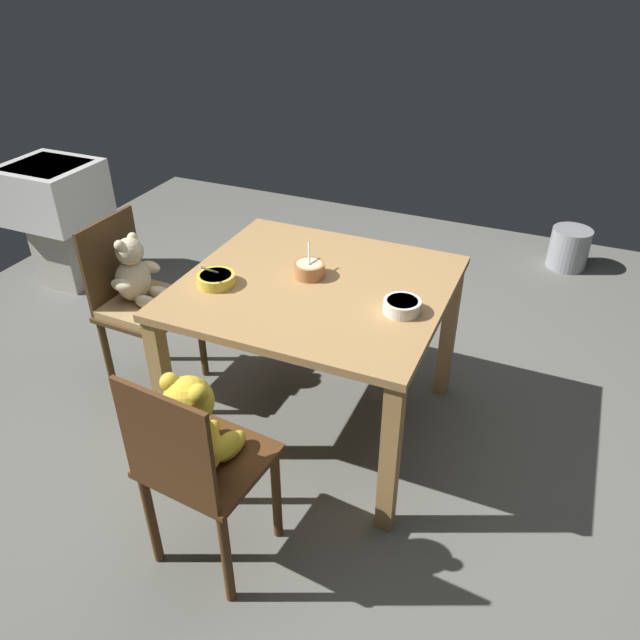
{
  "coord_description": "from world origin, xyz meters",
  "views": [
    {
      "loc": [
        0.91,
        -2.06,
        2.02
      ],
      "look_at": [
        0.0,
        0.05,
        0.54
      ],
      "focal_mm": 34.63,
      "sensor_mm": 36.0,
      "label": 1
    }
  ],
  "objects_px": {
    "porridge_bowl_white_near_right": "(402,306)",
    "metal_pail": "(569,248)",
    "teddy_chair_near_left": "(139,292)",
    "porridge_bowl_yellow_near_left": "(216,279)",
    "porridge_bowl_terracotta_center": "(309,269)",
    "sink_basin": "(56,208)",
    "dining_table": "(315,306)",
    "teddy_chair_near_front": "(196,444)"
  },
  "relations": [
    {
      "from": "dining_table",
      "to": "teddy_chair_near_front",
      "type": "bearing_deg",
      "value": -93.67
    },
    {
      "from": "teddy_chair_near_left",
      "to": "teddy_chair_near_front",
      "type": "height_order",
      "value": "teddy_chair_near_left"
    },
    {
      "from": "porridge_bowl_yellow_near_left",
      "to": "sink_basin",
      "type": "bearing_deg",
      "value": 154.63
    },
    {
      "from": "porridge_bowl_terracotta_center",
      "to": "porridge_bowl_white_near_right",
      "type": "distance_m",
      "value": 0.46
    },
    {
      "from": "teddy_chair_near_front",
      "to": "porridge_bowl_terracotta_center",
      "type": "height_order",
      "value": "porridge_bowl_terracotta_center"
    },
    {
      "from": "porridge_bowl_terracotta_center",
      "to": "sink_basin",
      "type": "height_order",
      "value": "porridge_bowl_terracotta_center"
    },
    {
      "from": "porridge_bowl_yellow_near_left",
      "to": "sink_basin",
      "type": "xyz_separation_m",
      "value": [
        -1.67,
        0.79,
        -0.26
      ]
    },
    {
      "from": "dining_table",
      "to": "teddy_chair_near_front",
      "type": "xyz_separation_m",
      "value": [
        -0.05,
        -0.85,
        -0.07
      ]
    },
    {
      "from": "metal_pail",
      "to": "sink_basin",
      "type": "bearing_deg",
      "value": -153.16
    },
    {
      "from": "sink_basin",
      "to": "dining_table",
      "type": "bearing_deg",
      "value": -16.94
    },
    {
      "from": "sink_basin",
      "to": "teddy_chair_near_front",
      "type": "bearing_deg",
      "value": -36.55
    },
    {
      "from": "sink_basin",
      "to": "metal_pail",
      "type": "xyz_separation_m",
      "value": [
        3.02,
        1.53,
        -0.38
      ]
    },
    {
      "from": "porridge_bowl_white_near_right",
      "to": "dining_table",
      "type": "bearing_deg",
      "value": 169.53
    },
    {
      "from": "teddy_chair_near_left",
      "to": "teddy_chair_near_front",
      "type": "bearing_deg",
      "value": -41.38
    },
    {
      "from": "dining_table",
      "to": "porridge_bowl_yellow_near_left",
      "type": "xyz_separation_m",
      "value": [
        -0.38,
        -0.17,
        0.14
      ]
    },
    {
      "from": "porridge_bowl_yellow_near_left",
      "to": "porridge_bowl_white_near_right",
      "type": "relative_size",
      "value": 1.16
    },
    {
      "from": "dining_table",
      "to": "porridge_bowl_terracotta_center",
      "type": "distance_m",
      "value": 0.16
    },
    {
      "from": "teddy_chair_near_left",
      "to": "dining_table",
      "type": "bearing_deg",
      "value": 6.25
    },
    {
      "from": "dining_table",
      "to": "porridge_bowl_yellow_near_left",
      "type": "distance_m",
      "value": 0.43
    },
    {
      "from": "dining_table",
      "to": "metal_pail",
      "type": "height_order",
      "value": "dining_table"
    },
    {
      "from": "teddy_chair_near_left",
      "to": "metal_pail",
      "type": "relative_size",
      "value": 3.2
    },
    {
      "from": "porridge_bowl_terracotta_center",
      "to": "teddy_chair_near_left",
      "type": "bearing_deg",
      "value": -172.19
    },
    {
      "from": "porridge_bowl_yellow_near_left",
      "to": "dining_table",
      "type": "bearing_deg",
      "value": 24.32
    },
    {
      "from": "dining_table",
      "to": "porridge_bowl_terracotta_center",
      "type": "height_order",
      "value": "porridge_bowl_terracotta_center"
    },
    {
      "from": "teddy_chair_near_front",
      "to": "porridge_bowl_white_near_right",
      "type": "distance_m",
      "value": 0.93
    },
    {
      "from": "dining_table",
      "to": "sink_basin",
      "type": "xyz_separation_m",
      "value": [
        -2.05,
        0.62,
        -0.12
      ]
    },
    {
      "from": "metal_pail",
      "to": "porridge_bowl_white_near_right",
      "type": "bearing_deg",
      "value": -104.34
    },
    {
      "from": "porridge_bowl_terracotta_center",
      "to": "porridge_bowl_yellow_near_left",
      "type": "bearing_deg",
      "value": -146.04
    },
    {
      "from": "teddy_chair_near_front",
      "to": "porridge_bowl_terracotta_center",
      "type": "bearing_deg",
      "value": 5.35
    },
    {
      "from": "teddy_chair_near_left",
      "to": "porridge_bowl_yellow_near_left",
      "type": "distance_m",
      "value": 0.57
    },
    {
      "from": "porridge_bowl_white_near_right",
      "to": "teddy_chair_near_front",
      "type": "bearing_deg",
      "value": -120.07
    },
    {
      "from": "dining_table",
      "to": "metal_pail",
      "type": "bearing_deg",
      "value": 65.81
    },
    {
      "from": "teddy_chair_near_front",
      "to": "dining_table",
      "type": "bearing_deg",
      "value": 2.01
    },
    {
      "from": "porridge_bowl_terracotta_center",
      "to": "porridge_bowl_white_near_right",
      "type": "height_order",
      "value": "porridge_bowl_terracotta_center"
    },
    {
      "from": "dining_table",
      "to": "porridge_bowl_yellow_near_left",
      "type": "height_order",
      "value": "porridge_bowl_yellow_near_left"
    },
    {
      "from": "porridge_bowl_white_near_right",
      "to": "sink_basin",
      "type": "height_order",
      "value": "porridge_bowl_white_near_right"
    },
    {
      "from": "teddy_chair_near_left",
      "to": "porridge_bowl_yellow_near_left",
      "type": "relative_size",
      "value": 5.26
    },
    {
      "from": "metal_pail",
      "to": "porridge_bowl_yellow_near_left",
      "type": "bearing_deg",
      "value": -120.04
    },
    {
      "from": "teddy_chair_near_front",
      "to": "porridge_bowl_yellow_near_left",
      "type": "bearing_deg",
      "value": 30.76
    },
    {
      "from": "teddy_chair_near_left",
      "to": "porridge_bowl_terracotta_center",
      "type": "relative_size",
      "value": 6.47
    },
    {
      "from": "porridge_bowl_white_near_right",
      "to": "metal_pail",
      "type": "height_order",
      "value": "porridge_bowl_white_near_right"
    },
    {
      "from": "porridge_bowl_yellow_near_left",
      "to": "porridge_bowl_terracotta_center",
      "type": "relative_size",
      "value": 1.23
    }
  ]
}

